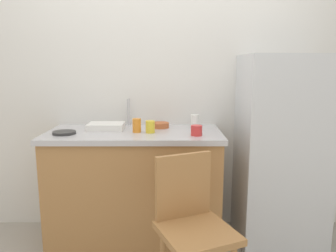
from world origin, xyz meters
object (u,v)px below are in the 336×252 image
(refrigerator, at_px, (283,151))
(cup_orange, at_px, (138,125))
(terracotta_bowl, at_px, (162,125))
(hotplate, at_px, (66,133))
(cup_yellow, at_px, (152,127))
(chair, at_px, (194,224))
(dish_tray, at_px, (108,126))
(cup_white, at_px, (196,121))
(cup_red, at_px, (198,130))

(refrigerator, xyz_separation_m, cup_orange, (-1.13, -0.06, 0.22))
(terracotta_bowl, xyz_separation_m, hotplate, (-0.71, -0.25, -0.01))
(cup_yellow, bearing_deg, cup_orange, 169.63)
(cup_yellow, bearing_deg, chair, -66.45)
(dish_tray, relative_size, cup_white, 2.80)
(dish_tray, bearing_deg, cup_white, 9.31)
(chair, bearing_deg, terracotta_bowl, 80.69)
(refrigerator, distance_m, dish_tray, 1.39)
(refrigerator, height_order, chair, refrigerator)
(refrigerator, distance_m, cup_white, 0.72)
(terracotta_bowl, height_order, cup_white, cup_white)
(refrigerator, xyz_separation_m, cup_white, (-0.67, 0.17, 0.22))
(chair, distance_m, cup_red, 0.70)
(chair, bearing_deg, dish_tray, 106.60)
(chair, distance_m, hotplate, 1.16)
(dish_tray, distance_m, terracotta_bowl, 0.43)
(chair, xyz_separation_m, cup_white, (0.08, 0.88, 0.46))
(cup_orange, bearing_deg, terracotta_bowl, 46.63)
(cup_red, relative_size, cup_yellow, 0.90)
(hotplate, bearing_deg, dish_tray, 32.16)
(cup_yellow, height_order, cup_orange, cup_orange)
(hotplate, distance_m, cup_orange, 0.54)
(cup_white, height_order, cup_orange, cup_orange)
(terracotta_bowl, relative_size, cup_white, 1.42)
(refrigerator, height_order, cup_orange, refrigerator)
(dish_tray, height_order, terracotta_bowl, dish_tray)
(chair, distance_m, dish_tray, 1.08)
(chair, height_order, dish_tray, dish_tray)
(refrigerator, distance_m, cup_red, 0.73)
(terracotta_bowl, bearing_deg, cup_yellow, -109.12)
(refrigerator, xyz_separation_m, cup_red, (-0.68, -0.18, 0.20))
(terracotta_bowl, height_order, hotplate, terracotta_bowl)
(dish_tray, bearing_deg, terracotta_bowl, 9.92)
(hotplate, distance_m, cup_yellow, 0.64)
(refrigerator, relative_size, cup_red, 18.21)
(cup_red, bearing_deg, cup_orange, 165.09)
(dish_tray, bearing_deg, cup_orange, -23.25)
(refrigerator, height_order, cup_yellow, refrigerator)
(chair, relative_size, dish_tray, 3.18)
(chair, bearing_deg, cup_yellow, 90.41)
(dish_tray, height_order, cup_orange, cup_orange)
(chair, xyz_separation_m, hotplate, (-0.91, 0.59, 0.42))
(chair, relative_size, cup_yellow, 9.73)
(hotplate, bearing_deg, cup_red, -3.06)
(refrigerator, relative_size, cup_orange, 14.24)
(hotplate, bearing_deg, chair, -32.77)
(chair, relative_size, cup_red, 10.85)
(cup_red, bearing_deg, chair, -96.79)
(cup_red, distance_m, cup_orange, 0.46)
(chair, distance_m, cup_yellow, 0.83)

